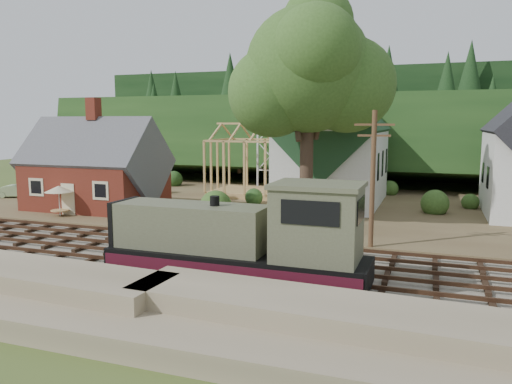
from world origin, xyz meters
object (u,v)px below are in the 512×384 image
(car_blue, at_px, (142,213))
(patio_set, at_px, (59,190))
(locomotive, at_px, (245,242))
(car_green, at_px, (17,191))

(car_blue, relative_size, patio_set, 1.52)
(car_blue, bearing_deg, locomotive, -36.06)
(locomotive, height_order, car_blue, locomotive)
(patio_set, bearing_deg, locomotive, -27.73)
(car_blue, relative_size, car_green, 0.98)
(locomotive, xyz_separation_m, patio_set, (-18.73, 9.85, 0.18))
(locomotive, height_order, patio_set, locomotive)
(car_green, relative_size, patio_set, 1.55)
(car_green, distance_m, patio_set, 12.28)
(car_blue, height_order, patio_set, patio_set)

